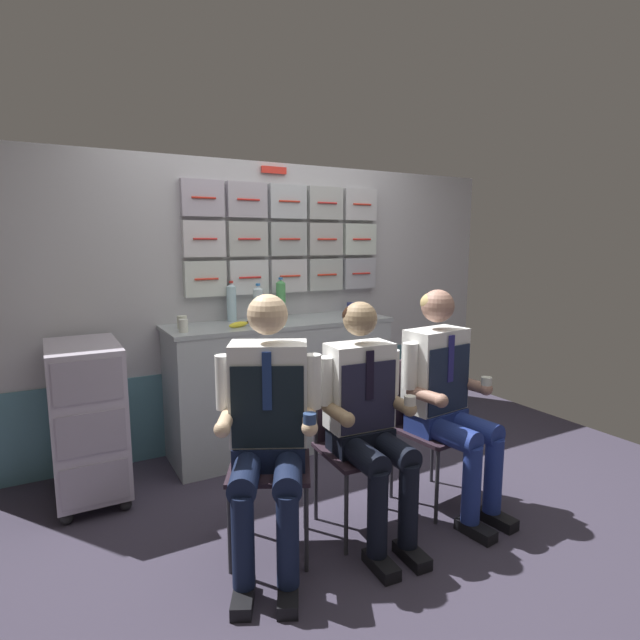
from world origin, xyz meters
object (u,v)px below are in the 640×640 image
object	(u,v)px
water_bottle_clear	(281,299)
folding_chair_left	(271,443)
crew_member_right	(446,390)
crew_member_left	(268,417)
paper_cup_blue	(182,322)
snack_banana	(239,325)
crew_member_center	(367,411)
service_trolley	(87,417)
folding_chair_center	(352,430)
folding_chair_right	(424,413)

from	to	relation	value
water_bottle_clear	folding_chair_left	bearing A→B (deg)	-117.12
crew_member_right	crew_member_left	bearing A→B (deg)	178.18
paper_cup_blue	snack_banana	world-z (taller)	paper_cup_blue
crew_member_right	water_bottle_clear	world-z (taller)	water_bottle_clear
crew_member_left	paper_cup_blue	bearing A→B (deg)	93.89
crew_member_center	crew_member_right	xyz separation A→B (m)	(0.57, 0.03, 0.02)
service_trolley	water_bottle_clear	world-z (taller)	water_bottle_clear
service_trolley	folding_chair_center	xyz separation A→B (m)	(1.26, -1.00, 0.02)
folding_chair_center	folding_chair_right	world-z (taller)	same
crew_member_center	folding_chair_right	xyz separation A→B (m)	(0.55, 0.19, -0.16)
snack_banana	service_trolley	bearing A→B (deg)	-178.44
crew_member_left	crew_member_center	distance (m)	0.53
folding_chair_center	water_bottle_clear	bearing A→B (deg)	83.33
service_trolley	folding_chair_right	world-z (taller)	service_trolley
folding_chair_right	paper_cup_blue	distance (m)	1.70
paper_cup_blue	crew_member_center	bearing A→B (deg)	-65.19
folding_chair_center	folding_chair_left	bearing A→B (deg)	174.65
folding_chair_right	snack_banana	world-z (taller)	snack_banana
folding_chair_center	snack_banana	bearing A→B (deg)	105.02
service_trolley	folding_chair_center	bearing A→B (deg)	-38.38
folding_chair_right	water_bottle_clear	xyz separation A→B (m)	(-0.39, 1.21, 0.59)
paper_cup_blue	folding_chair_left	bearing A→B (deg)	-82.04
folding_chair_left	paper_cup_blue	xyz separation A→B (m)	(-0.16, 1.12, 0.49)
folding_chair_left	paper_cup_blue	size ratio (longest dim) A/B	9.86
service_trolley	crew_member_left	world-z (taller)	crew_member_left
crew_member_right	snack_banana	bearing A→B (deg)	125.70
water_bottle_clear	paper_cup_blue	size ratio (longest dim) A/B	3.64
folding_chair_center	crew_member_right	bearing A→B (deg)	-13.42
service_trolley	folding_chair_center	size ratio (longest dim) A/B	1.12
snack_banana	paper_cup_blue	bearing A→B (deg)	157.73
folding_chair_right	crew_member_left	bearing A→B (deg)	-173.41
folding_chair_center	crew_member_center	distance (m)	0.23
service_trolley	crew_member_center	distance (m)	1.71
folding_chair_center	crew_member_center	size ratio (longest dim) A/B	0.68
folding_chair_right	folding_chair_left	bearing A→B (deg)	179.02
crew_member_center	folding_chair_left	bearing A→B (deg)	155.71
service_trolley	folding_chair_left	bearing A→B (deg)	-50.31
folding_chair_center	crew_member_right	xyz separation A→B (m)	(0.56, -0.13, 0.18)
service_trolley	snack_banana	world-z (taller)	snack_banana
water_bottle_clear	service_trolley	bearing A→B (deg)	-170.16
water_bottle_clear	crew_member_center	bearing A→B (deg)	-96.31
folding_chair_left	folding_chair_right	bearing A→B (deg)	-0.98
folding_chair_center	water_bottle_clear	xyz separation A→B (m)	(0.14, 1.24, 0.59)
folding_chair_right	water_bottle_clear	world-z (taller)	water_bottle_clear
folding_chair_center	paper_cup_blue	xyz separation A→B (m)	(-0.62, 1.17, 0.49)
crew_member_center	crew_member_left	bearing A→B (deg)	173.00
water_bottle_clear	paper_cup_blue	world-z (taller)	water_bottle_clear
crew_member_left	folding_chair_center	world-z (taller)	crew_member_left
folding_chair_left	paper_cup_blue	world-z (taller)	paper_cup_blue
folding_chair_center	crew_member_center	xyz separation A→B (m)	(-0.01, -0.16, 0.16)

